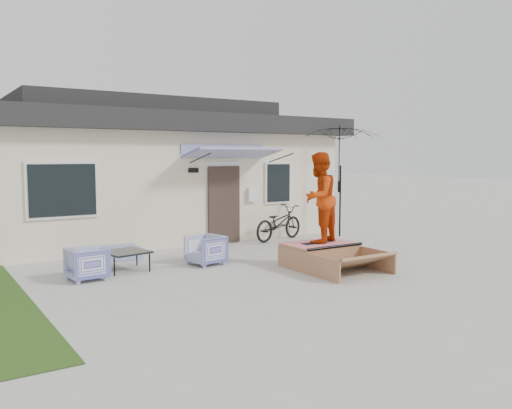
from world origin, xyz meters
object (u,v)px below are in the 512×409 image
armchair_left (87,262)px  patio_umbrella (340,177)px  loveseat (111,249)px  armchair_right (206,248)px  coffee_table (126,261)px  skate_ramp (320,255)px  skateboard (318,242)px  skater (319,196)px  bicycle (279,219)px

armchair_left → patio_umbrella: patio_umbrella is taller
loveseat → armchair_left: size_ratio=1.90×
loveseat → armchair_right: size_ratio=1.85×
armchair_right → loveseat: bearing=-144.6°
coffee_table → patio_umbrella: 7.18m
armchair_right → armchair_left: bearing=-99.0°
skate_ramp → skateboard: 0.28m
armchair_left → skateboard: bearing=-111.6°
loveseat → skateboard: (3.59, -2.99, 0.26)m
loveseat → skater: size_ratio=0.68×
coffee_table → patio_umbrella: bearing=9.3°
skateboard → patio_umbrella: bearing=37.1°
armchair_left → patio_umbrella: size_ratio=0.28×
skater → skateboard: bearing=-113.7°
coffee_table → loveseat: bearing=86.5°
loveseat → patio_umbrella: bearing=-176.0°
bicycle → coffee_table: bearing=92.4°
armchair_left → skate_ramp: (4.57, -1.43, -0.10)m
bicycle → skateboard: 3.55m
bicycle → patio_umbrella: bearing=-115.3°
loveseat → bicycle: 4.92m
loveseat → skateboard: bearing=144.8°
patio_umbrella → skater: (-3.26, -2.92, -0.23)m
bicycle → patio_umbrella: (1.96, -0.37, 1.15)m
armchair_left → skate_ramp: 4.79m
armchair_left → patio_umbrella: bearing=-83.7°
patio_umbrella → coffee_table: bearing=-170.7°
armchair_right → skateboard: 2.46m
skateboard → skate_ramp: bearing=-95.2°
armchair_left → skateboard: 4.78m
skate_ramp → skateboard: size_ratio=2.30×
bicycle → skater: 3.67m
armchair_right → coffee_table: (-1.66, 0.38, -0.15)m
patio_umbrella → armchair_right: bearing=-164.0°
loveseat → coffee_table: size_ratio=1.61×
loveseat → patio_umbrella: 7.01m
patio_umbrella → bicycle: bearing=169.2°
skateboard → coffee_table: bearing=149.1°
skateboard → bicycle: bearing=63.6°
armchair_left → skater: size_ratio=0.36×
skater → armchair_right: bearing=-59.1°
armchair_left → armchair_right: size_ratio=0.97×
bicycle → patio_umbrella: 2.30m
armchair_right → skater: size_ratio=0.37×
coffee_table → skater: size_ratio=0.43×
patio_umbrella → skater: 4.39m
bicycle → patio_umbrella: size_ratio=0.76×
loveseat → skateboard: skateboard is taller
bicycle → skater: (-1.30, -3.30, 0.92)m
loveseat → bicycle: (4.89, 0.31, 0.34)m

